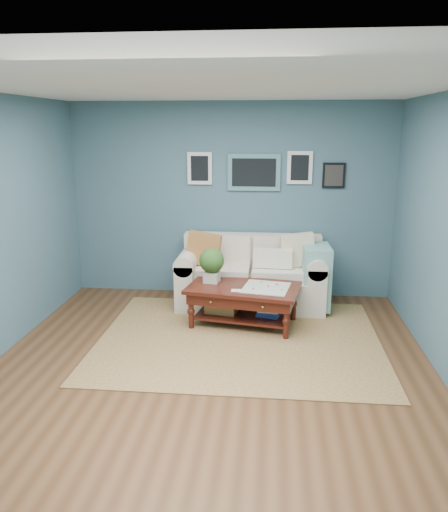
# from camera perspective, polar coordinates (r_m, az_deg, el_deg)

# --- Properties ---
(room_shell) EXTENTS (5.00, 5.02, 2.70)m
(room_shell) POSITION_cam_1_polar(r_m,az_deg,el_deg) (4.64, -1.63, 2.09)
(room_shell) COLOR brown
(room_shell) RESTS_ON ground
(area_rug) EXTENTS (3.17, 2.54, 0.01)m
(area_rug) POSITION_cam_1_polar(r_m,az_deg,el_deg) (5.79, 1.74, -9.43)
(area_rug) COLOR brown
(area_rug) RESTS_ON ground
(loveseat) EXTENTS (2.00, 0.91, 1.03)m
(loveseat) POSITION_cam_1_polar(r_m,az_deg,el_deg) (6.75, 3.86, -2.18)
(loveseat) COLOR white
(loveseat) RESTS_ON ground
(coffee_table) EXTENTS (1.43, 0.99, 0.92)m
(coffee_table) POSITION_cam_1_polar(r_m,az_deg,el_deg) (6.08, 1.62, -4.14)
(coffee_table) COLOR #38160A
(coffee_table) RESTS_ON ground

